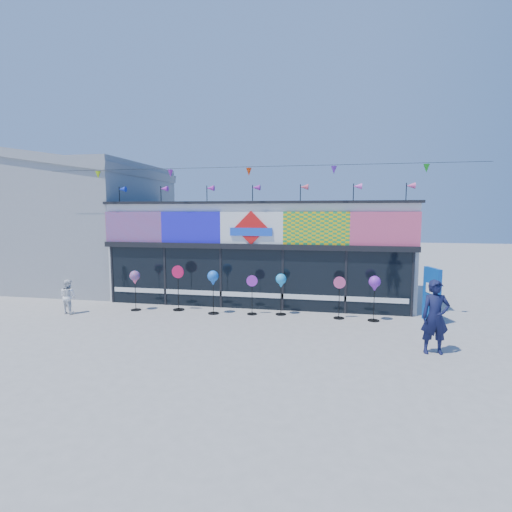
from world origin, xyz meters
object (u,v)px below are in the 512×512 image
(blue_sign, at_px, (432,295))
(spinner_4, at_px, (281,282))
(spinner_6, at_px, (375,285))
(spinner_2, at_px, (213,279))
(adult_man, at_px, (435,317))
(spinner_5, at_px, (339,296))
(spinner_3, at_px, (252,294))
(child, at_px, (68,296))
(spinner_1, at_px, (178,287))
(spinner_0, at_px, (135,279))

(blue_sign, height_order, spinner_4, blue_sign)
(spinner_6, bearing_deg, spinner_2, -178.63)
(spinner_4, relative_size, adult_man, 0.77)
(spinner_5, bearing_deg, adult_man, -51.44)
(spinner_3, relative_size, spinner_5, 0.97)
(spinner_3, distance_m, spinner_5, 3.08)
(spinner_4, bearing_deg, child, -170.09)
(blue_sign, bearing_deg, spinner_4, 163.44)
(spinner_1, xyz_separation_m, adult_man, (8.35, -3.07, 0.07))
(blue_sign, xyz_separation_m, spinner_5, (-3.03, -0.17, -0.14))
(adult_man, bearing_deg, spinner_4, 138.54)
(blue_sign, height_order, spinner_3, blue_sign)
(spinner_2, height_order, adult_man, adult_man)
(spinner_0, relative_size, spinner_5, 1.02)
(spinner_2, distance_m, child, 5.33)
(spinner_3, xyz_separation_m, spinner_5, (3.08, 0.04, 0.02))
(spinner_0, distance_m, child, 2.42)
(spinner_3, relative_size, spinner_6, 0.92)
(spinner_1, height_order, spinner_4, spinner_1)
(spinner_4, distance_m, spinner_5, 2.10)
(adult_man, bearing_deg, blue_sign, 72.79)
(blue_sign, height_order, spinner_5, blue_sign)
(adult_man, distance_m, child, 12.23)
(spinner_3, xyz_separation_m, adult_man, (5.49, -2.99, 0.22))
(spinner_0, bearing_deg, spinner_3, 3.39)
(spinner_2, bearing_deg, adult_man, -22.14)
(spinner_1, relative_size, spinner_6, 1.10)
(spinner_0, height_order, spinner_5, spinner_0)
(blue_sign, distance_m, spinner_0, 10.55)
(adult_man, bearing_deg, spinner_6, 106.91)
(spinner_2, distance_m, spinner_3, 1.50)
(spinner_1, distance_m, spinner_6, 7.10)
(spinner_0, height_order, spinner_4, spinner_0)
(spinner_2, height_order, spinner_4, spinner_2)
(spinner_2, distance_m, spinner_4, 2.45)
(adult_man, bearing_deg, spinner_0, 158.35)
(spinner_0, height_order, spinner_3, spinner_0)
(spinner_3, bearing_deg, spinner_0, -176.61)
(spinner_0, relative_size, spinner_2, 0.95)
(spinner_3, xyz_separation_m, spinner_4, (1.03, 0.16, 0.44))
(adult_man, bearing_deg, spinner_5, 122.30)
(spinner_4, relative_size, spinner_5, 1.01)
(spinner_1, xyz_separation_m, spinner_2, (1.45, -0.26, 0.37))
(adult_man, bearing_deg, spinner_3, 145.16)
(spinner_5, relative_size, adult_man, 0.76)
(spinner_0, distance_m, adult_man, 10.29)
(spinner_3, distance_m, child, 6.70)
(spinner_1, xyz_separation_m, spinner_6, (7.09, -0.13, 0.34))
(blue_sign, distance_m, spinner_3, 6.12)
(spinner_1, xyz_separation_m, spinner_3, (2.85, -0.07, -0.14))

